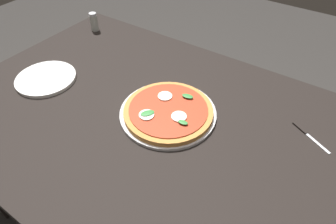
{
  "coord_description": "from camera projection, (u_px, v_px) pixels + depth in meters",
  "views": [
    {
      "loc": [
        0.49,
        -0.56,
        1.41
      ],
      "look_at": [
        0.09,
        0.04,
        0.72
      ],
      "focal_mm": 30.69,
      "sensor_mm": 36.0,
      "label": 1
    }
  ],
  "objects": [
    {
      "name": "dining_table",
      "position": [
        143.0,
        128.0,
        1.07
      ],
      "size": [
        1.39,
        0.99,
        0.71
      ],
      "color": "black",
      "rests_on": "ground_plane"
    },
    {
      "name": "serving_tray",
      "position": [
        168.0,
        113.0,
        1.0
      ],
      "size": [
        0.34,
        0.34,
        0.01
      ],
      "primitive_type": "cylinder",
      "color": "silver",
      "rests_on": "dining_table"
    },
    {
      "name": "ground_plane",
      "position": [
        150.0,
        210.0,
        1.5
      ],
      "size": [
        6.0,
        6.0,
        0.0
      ],
      "primitive_type": "plane",
      "color": "#2D2B28"
    },
    {
      "name": "pepper_shaker",
      "position": [
        94.0,
        22.0,
        1.42
      ],
      "size": [
        0.04,
        0.04,
        0.09
      ],
      "color": "#B2B7AD",
      "rests_on": "dining_table"
    },
    {
      "name": "plate_white",
      "position": [
        46.0,
        79.0,
        1.14
      ],
      "size": [
        0.23,
        0.23,
        0.01
      ],
      "primitive_type": "cylinder",
      "color": "white",
      "rests_on": "dining_table"
    },
    {
      "name": "pizza",
      "position": [
        168.0,
        111.0,
        0.98
      ],
      "size": [
        0.31,
        0.31,
        0.03
      ],
      "color": "#C6843F",
      "rests_on": "serving_tray"
    },
    {
      "name": "knife",
      "position": [
        306.0,
        133.0,
        0.93
      ],
      "size": [
        0.14,
        0.08,
        0.01
      ],
      "color": "black",
      "rests_on": "dining_table"
    }
  ]
}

